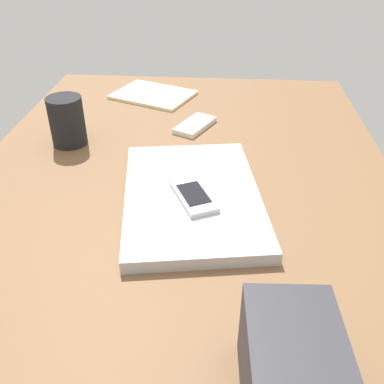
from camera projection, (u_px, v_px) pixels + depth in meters
desk_surface at (179, 196)px, 77.31cm from camera, size 120.00×80.00×3.00cm
laptop_closed at (192, 197)px, 72.70cm from camera, size 36.37×27.30×2.14cm
cell_phone_on_laptop at (194, 196)px, 70.14cm from camera, size 11.62×8.89×1.03cm
cell_phone_on_desk at (195, 125)px, 97.57cm from camera, size 12.17×9.62×1.29cm
pen_cup at (67, 121)px, 88.60cm from camera, size 7.17×7.17×10.16cm
desk_organizer at (290, 366)px, 41.49cm from camera, size 12.21×9.49×10.08cm
notepad at (153, 95)px, 113.76cm from camera, size 20.83×23.58×0.80cm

